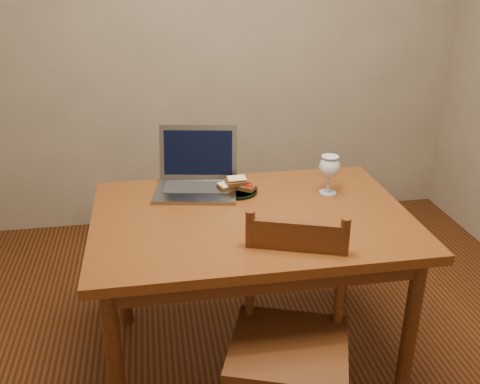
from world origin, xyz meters
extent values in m
cube|color=black|center=(0.00, 0.00, -0.01)|extent=(3.20, 3.20, 0.02)
cube|color=gray|center=(0.00, 1.61, 1.30)|extent=(3.20, 0.02, 2.60)
cube|color=#4B230C|center=(-0.09, 0.08, 0.72)|extent=(1.30, 0.90, 0.04)
cylinder|color=#36180B|center=(-0.66, -0.29, 0.35)|extent=(0.06, 0.06, 0.70)
cylinder|color=#36180B|center=(0.48, -0.29, 0.35)|extent=(0.06, 0.06, 0.70)
cylinder|color=#36180B|center=(-0.66, 0.45, 0.35)|extent=(0.06, 0.06, 0.70)
cylinder|color=#36180B|center=(0.48, 0.45, 0.35)|extent=(0.06, 0.06, 0.70)
cube|color=#36180B|center=(-0.04, -0.38, 0.43)|extent=(0.53, 0.51, 0.04)
cube|color=#36180B|center=(0.02, -0.23, 0.79)|extent=(0.33, 0.14, 0.12)
cylinder|color=black|center=(-0.11, 0.32, 0.75)|extent=(0.19, 0.19, 0.02)
cube|color=slate|center=(-0.29, 0.33, 0.75)|extent=(0.40, 0.31, 0.02)
cube|color=slate|center=(-0.26, 0.50, 0.88)|extent=(0.37, 0.14, 0.25)
cube|color=black|center=(-0.26, 0.50, 0.88)|extent=(0.32, 0.11, 0.20)
camera|label=1|loc=(-0.47, -1.86, 1.71)|focal=40.00mm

